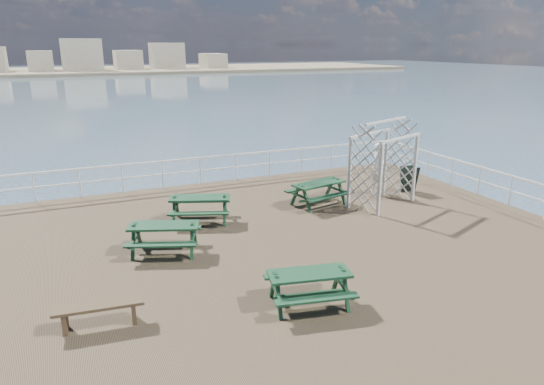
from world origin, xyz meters
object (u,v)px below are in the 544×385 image
(picnic_table_e, at_px, (309,281))
(trellis_arbor, at_px, (383,168))
(person, at_px, (379,169))
(picnic_table_d, at_px, (200,204))
(picnic_table_c, at_px, (319,189))
(flat_bench_near, at_px, (99,310))
(picnic_table_b, at_px, (164,232))

(picnic_table_e, xyz_separation_m, trellis_arbor, (5.39, 4.97, 0.76))
(person, bearing_deg, picnic_table_d, 165.10)
(picnic_table_c, xyz_separation_m, picnic_table_d, (-4.14, 0.06, -0.01))
(trellis_arbor, distance_m, person, 1.35)
(picnic_table_d, height_order, flat_bench_near, picnic_table_d)
(picnic_table_b, xyz_separation_m, person, (8.29, 2.18, 0.37))
(flat_bench_near, distance_m, person, 11.44)
(person, bearing_deg, trellis_arbor, -137.25)
(picnic_table_d, relative_size, flat_bench_near, 1.30)
(picnic_table_e, xyz_separation_m, person, (6.05, 6.09, 0.40))
(picnic_table_e, xyz_separation_m, flat_bench_near, (-4.12, 0.87, -0.17))
(picnic_table_d, bearing_deg, picnic_table_b, -107.15)
(picnic_table_c, xyz_separation_m, person, (2.65, 0.31, 0.36))
(picnic_table_c, xyz_separation_m, trellis_arbor, (2.00, -0.81, 0.72))
(flat_bench_near, height_order, person, person)
(picnic_table_d, bearing_deg, picnic_table_c, 19.79)
(picnic_table_b, height_order, flat_bench_near, picnic_table_b)
(picnic_table_e, height_order, person, person)
(trellis_arbor, bearing_deg, picnic_table_c, 136.67)
(picnic_table_b, bearing_deg, picnic_table_d, 73.07)
(flat_bench_near, xyz_separation_m, trellis_arbor, (9.51, 4.10, 0.93))
(picnic_table_e, height_order, flat_bench_near, picnic_table_e)
(picnic_table_d, height_order, trellis_arbor, trellis_arbor)
(picnic_table_b, relative_size, picnic_table_c, 1.04)
(picnic_table_c, bearing_deg, flat_bench_near, -158.57)
(picnic_table_e, distance_m, flat_bench_near, 4.21)
(picnic_table_d, bearing_deg, flat_bench_near, -103.52)
(picnic_table_d, height_order, picnic_table_e, picnic_table_d)
(picnic_table_b, relative_size, trellis_arbor, 0.75)
(picnic_table_e, bearing_deg, person, 56.78)
(flat_bench_near, relative_size, trellis_arbor, 0.59)
(picnic_table_c, relative_size, trellis_arbor, 0.73)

